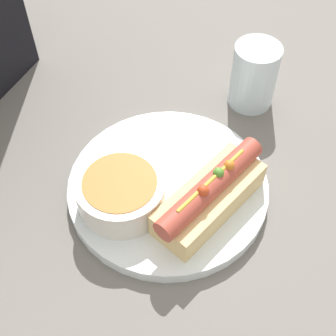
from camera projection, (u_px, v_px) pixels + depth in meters
name	position (u px, v px, depth m)	size (l,w,h in m)	color
ground_plane	(168.00, 191.00, 0.66)	(4.00, 4.00, 0.00)	slate
dinner_plate	(168.00, 187.00, 0.65)	(0.28, 0.28, 0.02)	white
hot_dog	(210.00, 195.00, 0.59)	(0.18, 0.11, 0.07)	#E5C17F
soup_bowl	(121.00, 191.00, 0.60)	(0.12, 0.12, 0.05)	silver
spoon	(144.00, 213.00, 0.61)	(0.08, 0.14, 0.01)	#B7B7BC
drinking_glass	(254.00, 76.00, 0.73)	(0.07, 0.07, 0.11)	silver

